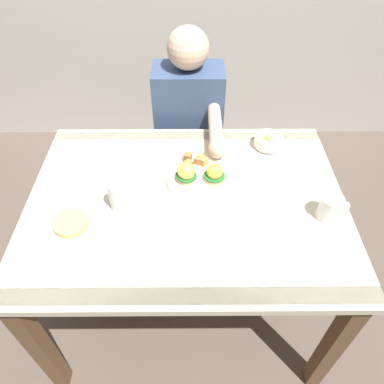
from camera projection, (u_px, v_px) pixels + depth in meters
The scene contains 9 objects.
ground_plane at pixel (188, 296), 1.90m from camera, with size 6.00×6.00×0.00m, color brown.
dining_table at pixel (186, 218), 1.44m from camera, with size 1.20×0.90×0.74m.
eggs_benedict_plate at pixel (199, 175), 1.43m from camera, with size 0.27×0.27×0.09m.
fruit_bowl at pixel (268, 142), 1.57m from camera, with size 0.12×0.12×0.06m.
coffee_mug at pixel (331, 207), 1.27m from camera, with size 0.11×0.08×0.09m.
fork at pixel (262, 170), 1.48m from camera, with size 0.09×0.14×0.00m.
water_glass_near at pixel (119, 197), 1.31m from camera, with size 0.07×0.07×0.12m.
side_plate at pixel (72, 225), 1.26m from camera, with size 0.20×0.20×0.04m.
diner_person at pixel (189, 126), 1.85m from camera, with size 0.34×0.54×1.14m.
Camera 1 is at (0.02, -0.94, 1.73)m, focal length 33.85 mm.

